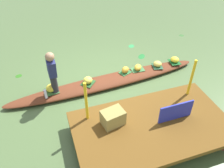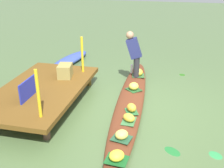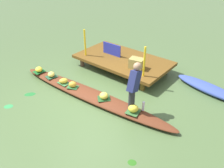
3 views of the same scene
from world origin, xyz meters
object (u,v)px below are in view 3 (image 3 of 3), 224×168
Objects in this scene: banana_bunch_1 at (73,84)px; market_banner at (112,49)px; banana_bunch_5 at (63,81)px; vendor_boat at (90,95)px; banana_bunch_0 at (104,96)px; vendor_person at (134,85)px; banana_bunch_4 at (133,108)px; banana_bunch_2 at (51,74)px; water_bottle at (143,106)px; banana_bunch_3 at (39,69)px; produce_crate at (137,63)px; moored_boat at (208,88)px.

market_banner is at bearing 97.01° from banana_bunch_1.
banana_bunch_5 is (-0.39, -0.01, -0.01)m from banana_bunch_1.
vendor_boat is 0.99m from banana_bunch_5.
banana_bunch_1 is 0.88× the size of banana_bunch_5.
market_banner reaches higher than banana_bunch_0.
vendor_person is 2.89m from market_banner.
banana_bunch_1 is at bearing 2.07° from banana_bunch_5.
banana_bunch_0 is (0.52, 0.01, 0.19)m from vendor_boat.
banana_bunch_4 is 2.43m from banana_bunch_5.
market_banner is at bearing 109.34° from vendor_boat.
banana_bunch_1 is 0.99m from banana_bunch_2.
banana_bunch_5 is at bearing -2.02° from banana_bunch_2.
water_bottle is 0.33× the size of market_banner.
market_banner is at bearing 139.85° from vendor_person.
banana_bunch_2 is (-1.57, -0.12, 0.17)m from vendor_boat.
water_bottle reaches higher than vendor_boat.
banana_bunch_1 reaches higher than banana_bunch_5.
market_banner is (1.31, 2.17, 0.34)m from banana_bunch_3.
vendor_boat is at bearing 4.14° from banana_bunch_3.
banana_bunch_5 reaches higher than vendor_boat.
banana_bunch_0 is 1.10m from banana_bunch_1.
vendor_boat is 1.48m from banana_bunch_4.
banana_bunch_2 is at bearing -174.71° from vendor_person.
banana_bunch_0 is 2.08m from banana_bunch_2.
vendor_person is at bearing 9.96° from banana_bunch_0.
banana_bunch_0 is 1.00× the size of banana_bunch_2.
market_banner reaches higher than banana_bunch_4.
banana_bunch_2 is 3.20m from water_bottle.
produce_crate is at bearing 73.35° from vendor_boat.
banana_bunch_2 is (-0.99, 0.01, -0.01)m from banana_bunch_1.
banana_bunch_1 is at bearing -83.59° from market_banner.
moored_boat is 5.33m from banana_bunch_3.
vendor_person reaches higher than market_banner.
banana_bunch_2 is 0.96× the size of water_bottle.
water_bottle is at bearing -50.61° from produce_crate.
banana_bunch_2 is 3.03m from banana_bunch_4.
banana_bunch_3 is 0.96× the size of banana_bunch_5.
water_bottle is at bearing 6.06° from banana_bunch_3.
vendor_person reaches higher than banana_bunch_0.
produce_crate is (1.97, 1.83, 0.30)m from banana_bunch_2.
banana_bunch_3 is at bearing -176.52° from banana_bunch_0.
produce_crate is (-0.95, 1.56, -0.32)m from vendor_person.
banana_bunch_2 is 2.71m from produce_crate.
banana_bunch_3 is (-0.58, -0.04, 0.00)m from banana_bunch_2.
market_banner reaches higher than produce_crate.
banana_bunch_2 is at bearing -173.55° from water_bottle.
market_banner reaches higher than banana_bunch_5.
moored_boat reaches higher than vendor_boat.
water_bottle is at bearing 12.16° from banana_bunch_0.
market_banner is 1.28m from produce_crate.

